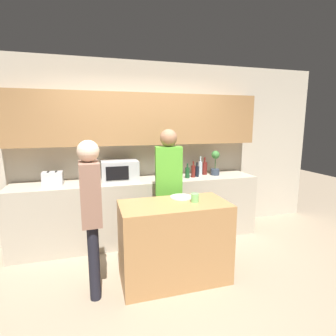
% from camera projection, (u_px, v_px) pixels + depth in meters
% --- Properties ---
extents(ground_plane, '(14.00, 14.00, 0.00)m').
position_uv_depth(ground_plane, '(166.00, 295.00, 2.74)').
color(ground_plane, gray).
extents(back_wall, '(6.40, 0.40, 2.70)m').
position_uv_depth(back_wall, '(137.00, 138.00, 4.05)').
color(back_wall, beige).
rests_on(back_wall, ground_plane).
extents(back_counter, '(3.60, 0.62, 0.94)m').
position_uv_depth(back_counter, '(141.00, 210.00, 3.97)').
color(back_counter, '#B7AD99').
rests_on(back_counter, ground_plane).
extents(kitchen_island, '(1.20, 0.62, 0.90)m').
position_uv_depth(kitchen_island, '(174.00, 241.00, 2.96)').
color(kitchen_island, '#B27F4C').
rests_on(kitchen_island, ground_plane).
extents(microwave, '(0.52, 0.39, 0.30)m').
position_uv_depth(microwave, '(120.00, 171.00, 3.80)').
color(microwave, '#B7BABC').
rests_on(microwave, back_counter).
extents(toaster, '(0.26, 0.16, 0.18)m').
position_uv_depth(toaster, '(53.00, 178.00, 3.56)').
color(toaster, silver).
rests_on(toaster, back_counter).
extents(potted_plant, '(0.14, 0.14, 0.39)m').
position_uv_depth(potted_plant, '(215.00, 163.00, 4.22)').
color(potted_plant, '#333D4C').
rests_on(potted_plant, back_counter).
extents(bottle_0, '(0.07, 0.07, 0.30)m').
position_uv_depth(bottle_0, '(168.00, 170.00, 4.03)').
color(bottle_0, silver).
rests_on(bottle_0, back_counter).
extents(bottle_1, '(0.07, 0.07, 0.31)m').
position_uv_depth(bottle_1, '(177.00, 171.00, 3.98)').
color(bottle_1, maroon).
rests_on(bottle_1, back_counter).
extents(bottle_2, '(0.07, 0.07, 0.24)m').
position_uv_depth(bottle_2, '(179.00, 171.00, 4.11)').
color(bottle_2, '#472814').
rests_on(bottle_2, back_counter).
extents(bottle_3, '(0.07, 0.07, 0.23)m').
position_uv_depth(bottle_3, '(187.00, 172.00, 4.01)').
color(bottle_3, '#194723').
rests_on(bottle_3, back_counter).
extents(bottle_4, '(0.07, 0.07, 0.25)m').
position_uv_depth(bottle_4, '(193.00, 171.00, 4.06)').
color(bottle_4, maroon).
rests_on(bottle_4, back_counter).
extents(bottle_5, '(0.07, 0.07, 0.23)m').
position_uv_depth(bottle_5, '(197.00, 171.00, 4.11)').
color(bottle_5, black).
rests_on(bottle_5, back_counter).
extents(bottle_6, '(0.07, 0.07, 0.31)m').
position_uv_depth(bottle_6, '(200.00, 168.00, 4.23)').
color(bottle_6, silver).
rests_on(bottle_6, back_counter).
extents(bottle_7, '(0.09, 0.09, 0.28)m').
position_uv_depth(bottle_7, '(204.00, 168.00, 4.28)').
color(bottle_7, maroon).
rests_on(bottle_7, back_counter).
extents(plate_on_island, '(0.26, 0.26, 0.01)m').
position_uv_depth(plate_on_island, '(181.00, 197.00, 3.08)').
color(plate_on_island, white).
rests_on(plate_on_island, kitchen_island).
extents(cup_0, '(0.09, 0.09, 0.10)m').
position_uv_depth(cup_0, '(195.00, 198.00, 2.91)').
color(cup_0, '#7DD574').
rests_on(cup_0, kitchen_island).
extents(person_left, '(0.37, 0.25, 1.70)m').
position_uv_depth(person_left, '(169.00, 182.00, 3.43)').
color(person_left, black).
rests_on(person_left, ground_plane).
extents(person_center, '(0.21, 0.35, 1.61)m').
position_uv_depth(person_center, '(91.00, 206.00, 2.59)').
color(person_center, black).
rests_on(person_center, ground_plane).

